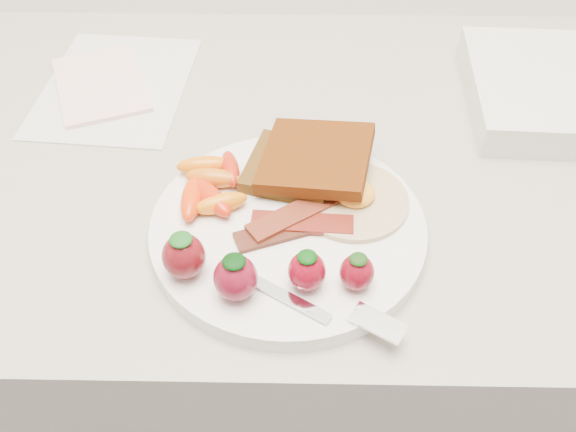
{
  "coord_description": "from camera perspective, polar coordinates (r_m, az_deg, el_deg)",
  "views": [
    {
      "loc": [
        0.01,
        1.14,
        1.37
      ],
      "look_at": [
        0.01,
        1.56,
        0.93
      ],
      "focal_mm": 40.0,
      "sensor_mm": 36.0,
      "label": 1
    }
  ],
  "objects": [
    {
      "name": "paper_sheet",
      "position": [
        0.86,
        -15.07,
        11.1
      ],
      "size": [
        0.19,
        0.25,
        0.0
      ],
      "primitive_type": "cube",
      "rotation": [
        0.0,
        0.0,
        -0.08
      ],
      "color": "silver",
      "rests_on": "counter"
    },
    {
      "name": "fork",
      "position": [
        0.56,
        2.87,
        -7.9
      ],
      "size": [
        0.17,
        0.09,
        0.0
      ],
      "color": "silver",
      "rests_on": "plate"
    },
    {
      "name": "strawberries",
      "position": [
        0.56,
        -3.13,
        -4.64
      ],
      "size": [
        0.19,
        0.06,
        0.05
      ],
      "color": "#5F0C12",
      "rests_on": "plate"
    },
    {
      "name": "toast_upper",
      "position": [
        0.66,
        2.52,
        5.22
      ],
      "size": [
        0.13,
        0.13,
        0.03
      ],
      "primitive_type": "cube",
      "rotation": [
        0.0,
        -0.1,
        -0.2
      ],
      "color": "#371204",
      "rests_on": "toast_lower"
    },
    {
      "name": "counter",
      "position": [
        1.08,
        -0.21,
        -12.36
      ],
      "size": [
        2.0,
        0.6,
        0.9
      ],
      "primitive_type": "cube",
      "color": "gray",
      "rests_on": "ground"
    },
    {
      "name": "bacon_strips",
      "position": [
        0.62,
        0.53,
        -0.58
      ],
      "size": [
        0.12,
        0.09,
        0.01
      ],
      "color": "#36120C",
      "rests_on": "plate"
    },
    {
      "name": "fried_egg",
      "position": [
        0.64,
        5.84,
        1.57
      ],
      "size": [
        0.13,
        0.13,
        0.02
      ],
      "color": "beige",
      "rests_on": "plate"
    },
    {
      "name": "baby_carrots",
      "position": [
        0.65,
        -6.88,
        2.7
      ],
      "size": [
        0.08,
        0.1,
        0.02
      ],
      "color": "#C85C10",
      "rests_on": "plate"
    },
    {
      "name": "notepad",
      "position": [
        0.86,
        -16.34,
        11.15
      ],
      "size": [
        0.15,
        0.18,
        0.01
      ],
      "primitive_type": "cube",
      "rotation": [
        0.0,
        0.0,
        0.37
      ],
      "color": "beige",
      "rests_on": "paper_sheet"
    },
    {
      "name": "toast_lower",
      "position": [
        0.67,
        0.34,
        4.33
      ],
      "size": [
        0.11,
        0.11,
        0.01
      ],
      "primitive_type": "cube",
      "rotation": [
        0.0,
        0.0,
        -0.26
      ],
      "color": "black",
      "rests_on": "plate"
    },
    {
      "name": "plate",
      "position": [
        0.63,
        0.0,
        -1.19
      ],
      "size": [
        0.27,
        0.27,
        0.02
      ],
      "primitive_type": "cylinder",
      "color": "white",
      "rests_on": "counter"
    }
  ]
}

